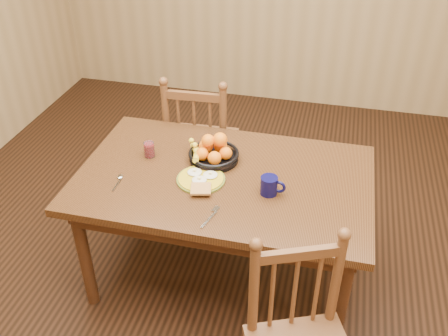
% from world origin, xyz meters
% --- Properties ---
extents(room, '(4.52, 5.02, 2.72)m').
position_xyz_m(room, '(0.00, 0.00, 1.35)').
color(room, black).
rests_on(room, ground).
extents(dining_table, '(1.60, 1.00, 0.75)m').
position_xyz_m(dining_table, '(0.00, 0.00, 0.67)').
color(dining_table, black).
rests_on(dining_table, ground).
extents(chair_far, '(0.48, 0.47, 1.02)m').
position_xyz_m(chair_far, '(-0.34, 0.69, 0.50)').
color(chair_far, '#4A2E16').
rests_on(chair_far, ground).
extents(breakfast_plate, '(0.26, 0.30, 0.04)m').
position_xyz_m(breakfast_plate, '(-0.11, -0.08, 0.76)').
color(breakfast_plate, '#59601E').
rests_on(breakfast_plate, dining_table).
extents(fork, '(0.06, 0.18, 0.00)m').
position_xyz_m(fork, '(0.02, -0.35, 0.75)').
color(fork, silver).
rests_on(fork, dining_table).
extents(spoon, '(0.04, 0.16, 0.01)m').
position_xyz_m(spoon, '(-0.54, -0.17, 0.75)').
color(spoon, silver).
rests_on(spoon, dining_table).
extents(coffee_mug, '(0.13, 0.09, 0.10)m').
position_xyz_m(coffee_mug, '(0.27, -0.10, 0.80)').
color(coffee_mug, black).
rests_on(coffee_mug, dining_table).
extents(juice_glass, '(0.06, 0.06, 0.09)m').
position_xyz_m(juice_glass, '(-0.46, 0.09, 0.79)').
color(juice_glass, silver).
rests_on(juice_glass, dining_table).
extents(fruit_bowl, '(0.32, 0.29, 0.17)m').
position_xyz_m(fruit_bowl, '(-0.10, 0.14, 0.80)').
color(fruit_bowl, black).
rests_on(fruit_bowl, dining_table).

